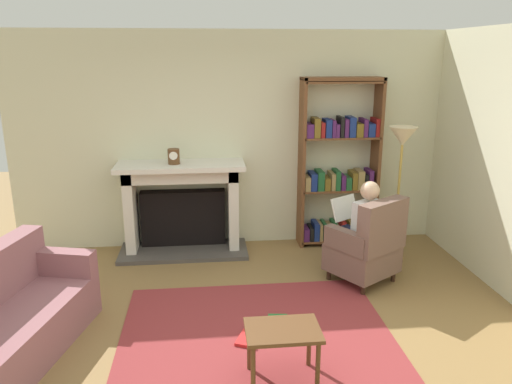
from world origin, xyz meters
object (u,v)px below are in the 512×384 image
object	(u,v)px
fireplace	(182,205)
seated_reader	(360,226)
sofa_floral	(4,323)
armchair_reading	(368,246)
mantel_clock	(174,156)
side_table	(283,337)
floor_lamp	(402,148)
bookshelf	(339,168)

from	to	relation	value
fireplace	seated_reader	size ratio (longest dim) A/B	1.38
seated_reader	sofa_floral	xyz separation A→B (m)	(-3.30, -1.14, -0.30)
fireplace	armchair_reading	size ratio (longest dim) A/B	1.63
seated_reader	mantel_clock	bearing A→B (deg)	-58.20
fireplace	side_table	xyz separation A→B (m)	(0.84, -2.72, -0.22)
seated_reader	floor_lamp	bearing A→B (deg)	-174.03
armchair_reading	seated_reader	xyz separation A→B (m)	(-0.06, 0.10, 0.20)
sofa_floral	side_table	world-z (taller)	sofa_floral
bookshelf	floor_lamp	size ratio (longest dim) A/B	1.32
fireplace	seated_reader	xyz separation A→B (m)	(1.95, -1.05, 0.02)
side_table	floor_lamp	world-z (taller)	floor_lamp
side_table	fireplace	bearing A→B (deg)	107.15
armchair_reading	floor_lamp	bearing A→B (deg)	-165.57
sofa_floral	seated_reader	bearing A→B (deg)	-56.81
fireplace	bookshelf	distance (m)	2.03
mantel_clock	seated_reader	distance (m)	2.31
seated_reader	sofa_floral	distance (m)	3.50
seated_reader	sofa_floral	world-z (taller)	seated_reader
mantel_clock	armchair_reading	xyz separation A→B (m)	(2.08, -1.05, -0.81)
armchair_reading	floor_lamp	size ratio (longest dim) A/B	0.60
armchair_reading	floor_lamp	distance (m)	1.23
bookshelf	armchair_reading	size ratio (longest dim) A/B	2.21
bookshelf	floor_lamp	world-z (taller)	bookshelf
sofa_floral	floor_lamp	distance (m)	4.35
mantel_clock	floor_lamp	world-z (taller)	floor_lamp
mantel_clock	sofa_floral	world-z (taller)	mantel_clock
side_table	floor_lamp	size ratio (longest dim) A/B	0.35
mantel_clock	bookshelf	world-z (taller)	bookshelf
seated_reader	floor_lamp	distance (m)	1.08
fireplace	sofa_floral	xyz separation A→B (m)	(-1.35, -2.20, -0.28)
bookshelf	side_table	world-z (taller)	bookshelf
fireplace	floor_lamp	distance (m)	2.72
mantel_clock	side_table	xyz separation A→B (m)	(0.91, -2.61, -0.86)
sofa_floral	floor_lamp	bearing A→B (deg)	-53.24
bookshelf	seated_reader	size ratio (longest dim) A/B	1.88
armchair_reading	sofa_floral	size ratio (longest dim) A/B	0.53
bookshelf	sofa_floral	size ratio (longest dim) A/B	1.17
armchair_reading	floor_lamp	xyz separation A→B (m)	(0.54, 0.59, 0.94)
bookshelf	armchair_reading	world-z (taller)	bookshelf
mantel_clock	armchair_reading	distance (m)	2.47
bookshelf	seated_reader	world-z (taller)	bookshelf
seated_reader	bookshelf	bearing A→B (deg)	-125.05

